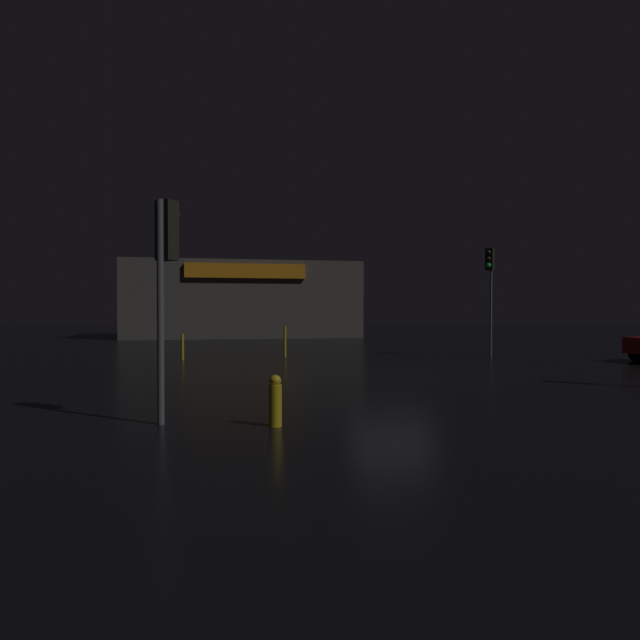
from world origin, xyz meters
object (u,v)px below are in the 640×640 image
Objects in this scene: store_building at (240,300)px; traffic_signal_main at (166,258)px; traffic_signal_cross_left at (490,273)px; fire_hydrant at (275,401)px.

store_building is 34.04m from traffic_signal_main.
fire_hydrant is (-10.76, -12.86, -3.05)m from traffic_signal_cross_left.
store_building is at bearing 86.22° from fire_hydrant.
fire_hydrant is (1.80, -0.67, -2.43)m from traffic_signal_main.
traffic_signal_main is 0.85× the size of traffic_signal_cross_left.
traffic_signal_cross_left is 5.15× the size of fire_hydrant.
store_building reaches higher than fire_hydrant.
store_building is at bearing 83.13° from traffic_signal_main.
traffic_signal_cross_left is 17.04m from fire_hydrant.
store_building is 34.62m from fire_hydrant.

